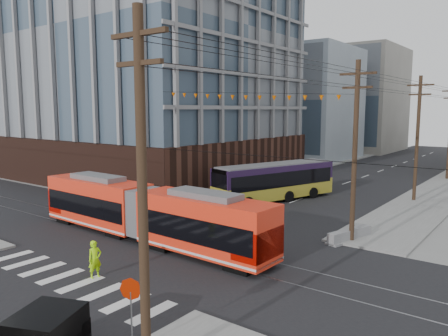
# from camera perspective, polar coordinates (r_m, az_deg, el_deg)

# --- Properties ---
(ground) EXTENTS (160.00, 160.00, 0.00)m
(ground) POSITION_cam_1_polar(r_m,az_deg,el_deg) (24.43, -13.44, -11.96)
(ground) COLOR slate
(office_building) EXTENTS (30.00, 25.00, 28.60)m
(office_building) POSITION_cam_1_polar(r_m,az_deg,el_deg) (55.12, -10.01, 13.98)
(office_building) COLOR #381E16
(office_building) RESTS_ON ground
(bg_bldg_nw_near) EXTENTS (18.00, 16.00, 18.00)m
(bg_bldg_nw_near) POSITION_cam_1_polar(r_m,az_deg,el_deg) (75.13, 9.39, 8.23)
(bg_bldg_nw_near) COLOR #8C99A5
(bg_bldg_nw_near) RESTS_ON ground
(bg_bldg_nw_far) EXTENTS (16.00, 18.00, 20.00)m
(bg_bldg_nw_far) POSITION_cam_1_polar(r_m,az_deg,el_deg) (92.24, 16.93, 8.50)
(bg_bldg_nw_far) COLOR gray
(bg_bldg_nw_far) RESTS_ON ground
(utility_pole_near) EXTENTS (0.30, 0.30, 11.00)m
(utility_pole_near) POSITION_cam_1_polar(r_m,az_deg,el_deg) (12.95, -10.59, -4.12)
(utility_pole_near) COLOR black
(utility_pole_near) RESTS_ON ground
(streetcar) EXTENTS (18.37, 3.07, 3.53)m
(streetcar) POSITION_cam_1_polar(r_m,az_deg,el_deg) (27.64, -10.18, -5.75)
(streetcar) COLOR red
(streetcar) RESTS_ON ground
(city_bus) EXTENTS (6.29, 12.34, 3.44)m
(city_bus) POSITION_cam_1_polar(r_m,az_deg,el_deg) (39.30, 6.67, -1.76)
(city_bus) COLOR black
(city_bus) RESTS_ON ground
(parked_car_silver) EXTENTS (3.48, 5.12, 1.60)m
(parked_car_silver) POSITION_cam_1_polar(r_m,az_deg,el_deg) (36.66, -4.49, -3.88)
(parked_car_silver) COLOR #B0B0B0
(parked_car_silver) RESTS_ON ground
(parked_car_white) EXTENTS (2.41, 4.97, 1.39)m
(parked_car_white) POSITION_cam_1_polar(r_m,az_deg,el_deg) (40.66, 1.45, -2.86)
(parked_car_white) COLOR silver
(parked_car_white) RESTS_ON ground
(parked_car_grey) EXTENTS (4.22, 5.58, 1.41)m
(parked_car_grey) POSITION_cam_1_polar(r_m,az_deg,el_deg) (44.14, 4.91, -2.04)
(parked_car_grey) COLOR #3C3F49
(parked_car_grey) RESTS_ON ground
(pedestrian) EXTENTS (0.55, 0.74, 1.84)m
(pedestrian) POSITION_cam_1_polar(r_m,az_deg,el_deg) (22.44, -16.51, -11.37)
(pedestrian) COLOR #ACFA0C
(pedestrian) RESTS_ON ground
(stop_sign) EXTENTS (1.00, 1.00, 2.50)m
(stop_sign) POSITION_cam_1_polar(r_m,az_deg,el_deg) (15.52, -11.99, -18.77)
(stop_sign) COLOR #991700
(stop_sign) RESTS_ON ground
(jersey_barrier) EXTENTS (1.81, 3.73, 0.73)m
(jersey_barrier) POSITION_cam_1_polar(r_m,az_deg,el_deg) (28.53, 16.07, -8.41)
(jersey_barrier) COLOR slate
(jersey_barrier) RESTS_ON ground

